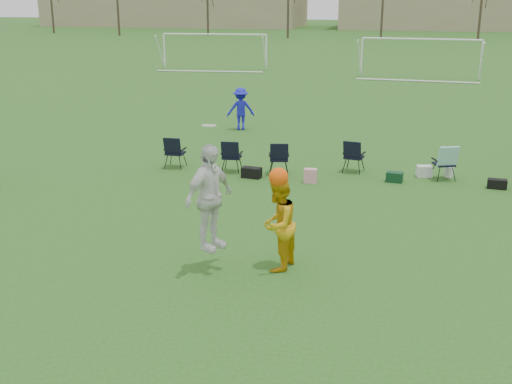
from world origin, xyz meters
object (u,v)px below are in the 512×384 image
(fielder_blue, at_px, (241,109))
(goal_left, at_px, (215,41))
(goal_mid, at_px, (421,47))
(center_contest, at_px, (243,210))

(fielder_blue, height_order, goal_left, goal_left)
(fielder_blue, relative_size, goal_left, 0.22)
(goal_mid, bearing_deg, center_contest, -92.64)
(goal_left, bearing_deg, fielder_blue, -75.87)
(goal_mid, bearing_deg, fielder_blue, -106.81)
(goal_left, xyz_separation_m, goal_mid, (14.00, -2.00, 0.00))
(fielder_blue, distance_m, goal_left, 21.52)
(center_contest, bearing_deg, goal_left, 107.35)
(fielder_blue, bearing_deg, center_contest, 83.33)
(center_contest, bearing_deg, goal_mid, 83.36)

